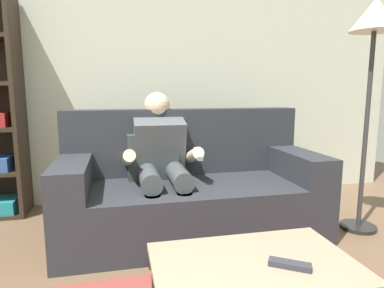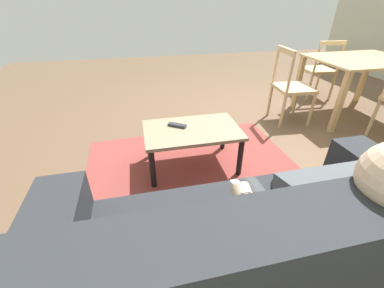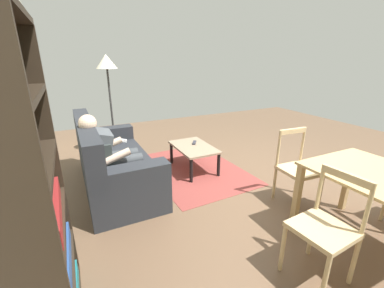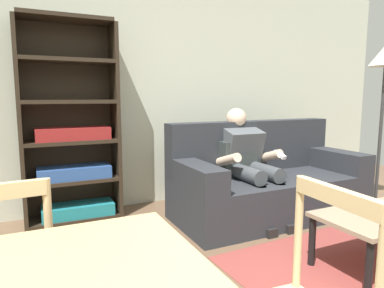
{
  "view_description": "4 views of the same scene",
  "coord_description": "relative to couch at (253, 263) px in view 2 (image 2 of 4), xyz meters",
  "views": [
    {
      "loc": [
        0.39,
        -0.47,
        1.11
      ],
      "look_at": [
        0.93,
        1.97,
        0.72
      ],
      "focal_mm": 31.11,
      "sensor_mm": 36.0,
      "label": 1
    },
    {
      "loc": [
        1.35,
        2.66,
        1.42
      ],
      "look_at": [
        0.93,
        0.76,
        0.24
      ],
      "focal_mm": 22.82,
      "sensor_mm": 36.0,
      "label": 2
    },
    {
      "loc": [
        -2.46,
        2.44,
        1.75
      ],
      "look_at": [
        -0.25,
        1.36,
        0.9
      ],
      "focal_mm": 23.56,
      "sensor_mm": 36.0,
      "label": 3
    },
    {
      "loc": [
        -1.27,
        -0.79,
        1.23
      ],
      "look_at": [
        -0.25,
        1.36,
        0.9
      ],
      "focal_mm": 32.1,
      "sensor_mm": 36.0,
      "label": 4
    }
  ],
  "objects": [
    {
      "name": "ground_plane",
      "position": [
        -0.92,
        -2.04,
        -0.34
      ],
      "size": [
        8.89,
        8.89,
        0.0
      ],
      "primitive_type": "plane",
      "color": "brown"
    },
    {
      "name": "couch",
      "position": [
        0.0,
        0.0,
        0.0
      ],
      "size": [
        1.99,
        0.89,
        0.97
      ],
      "color": "#282B30",
      "rests_on": "ground_plane"
    },
    {
      "name": "person_lounging",
      "position": [
        -0.22,
        0.01,
        0.23
      ],
      "size": [
        0.59,
        0.9,
        1.11
      ],
      "color": "#4C5156",
      "rests_on": "ground_plane"
    },
    {
      "name": "coffee_table",
      "position": [
        0.01,
        -1.29,
        0.0
      ],
      "size": [
        0.86,
        0.55,
        0.4
      ],
      "color": "gray",
      "rests_on": "ground_plane"
    },
    {
      "name": "tv_remote",
      "position": [
        0.13,
        -1.36,
        0.07
      ],
      "size": [
        0.17,
        0.14,
        0.02
      ],
      "primitive_type": "cube",
      "rotation": [
        0.0,
        0.0,
        0.99
      ],
      "color": "#2D2D38",
      "rests_on": "coffee_table"
    },
    {
      "name": "dining_table",
      "position": [
        -2.35,
        -2.0,
        0.3
      ],
      "size": [
        1.21,
        0.92,
        0.76
      ],
      "color": "tan",
      "rests_on": "ground_plane"
    },
    {
      "name": "dining_chair_facing_couch",
      "position": [
        -1.42,
        -2.01,
        0.11
      ],
      "size": [
        0.45,
        0.45,
        0.92
      ],
      "color": "#D1B27F",
      "rests_on": "ground_plane"
    },
    {
      "name": "dining_chair_by_doorway",
      "position": [
        -2.35,
        -2.73,
        0.1
      ],
      "size": [
        0.45,
        0.45,
        0.89
      ],
      "color": "#D1B27F",
      "rests_on": "ground_plane"
    },
    {
      "name": "area_rug",
      "position": [
        0.01,
        -1.29,
        -0.34
      ],
      "size": [
        2.06,
        1.48,
        0.01
      ],
      "primitive_type": "cube",
      "rotation": [
        0.0,
        0.0,
        0.04
      ],
      "color": "brown",
      "rests_on": "ground_plane"
    }
  ]
}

